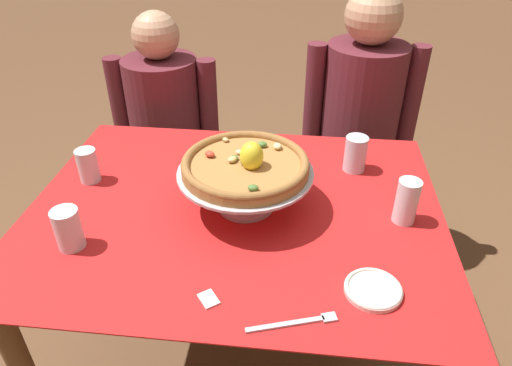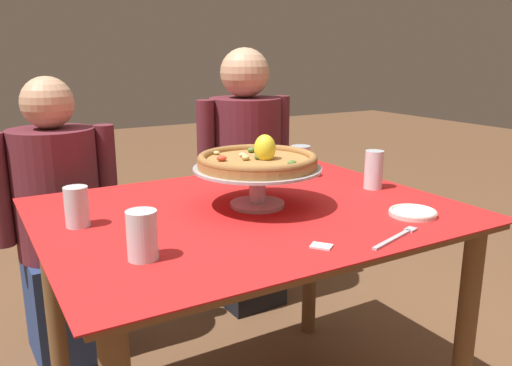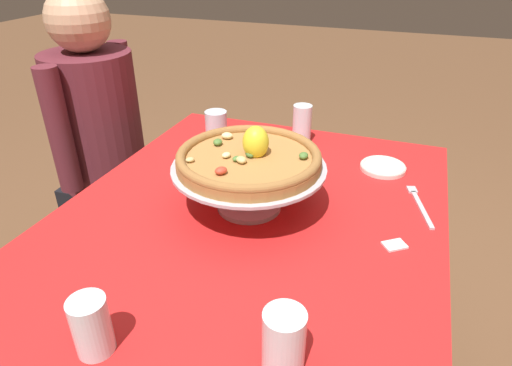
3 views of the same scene
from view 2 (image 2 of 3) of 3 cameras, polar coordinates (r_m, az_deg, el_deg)
dining_table at (r=1.57m, az=-0.67°, el=-6.68°), size 1.20×0.95×0.76m
pizza_stand at (r=1.54m, az=0.15°, el=0.60°), size 0.38×0.38×0.12m
pizza at (r=1.53m, az=0.19°, el=2.60°), size 0.36×0.36×0.10m
water_glass_side_left at (r=1.45m, az=-19.20°, el=-2.78°), size 0.06×0.06×0.11m
water_glass_side_right at (r=1.79m, az=12.89°, el=1.18°), size 0.06×0.06×0.13m
water_glass_front_left at (r=1.18m, az=-12.46°, el=-6.02°), size 0.07×0.07×0.11m
water_glass_back_right at (r=1.92m, az=4.94°, el=2.15°), size 0.07×0.07×0.12m
side_plate at (r=1.54m, az=16.98°, el=-3.13°), size 0.13×0.13×0.02m
dinner_fork at (r=1.35m, az=15.38°, el=-5.75°), size 0.20×0.08×0.01m
sugar_packet at (r=1.25m, az=7.25°, el=-6.95°), size 0.06×0.06×0.00m
diner_left at (r=2.16m, az=-20.87°, el=-4.97°), size 0.48×0.33×1.13m
diner_right at (r=2.45m, az=-1.19°, el=-0.17°), size 0.49×0.34×1.23m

